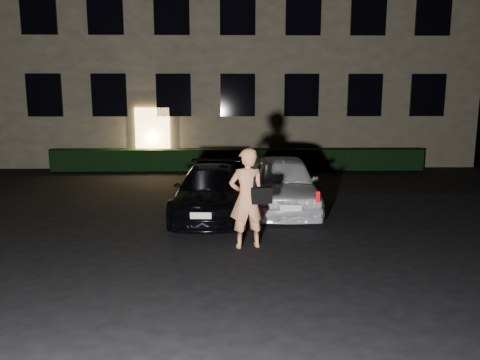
{
  "coord_description": "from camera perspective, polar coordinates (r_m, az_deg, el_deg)",
  "views": [
    {
      "loc": [
        -0.33,
        -8.36,
        2.98
      ],
      "look_at": [
        -0.1,
        2.0,
        1.11
      ],
      "focal_mm": 35.0,
      "sensor_mm": 36.0,
      "label": 1
    }
  ],
  "objects": [
    {
      "name": "hatch",
      "position": [
        12.35,
        5.21,
        -0.37
      ],
      "size": [
        1.79,
        4.25,
        1.44
      ],
      "rotation": [
        0.0,
        0.0,
        -0.02
      ],
      "color": "white",
      "rests_on": "ground"
    },
    {
      "name": "ground",
      "position": [
        8.88,
        0.95,
        -9.38
      ],
      "size": [
        80.0,
        80.0,
        0.0
      ],
      "primitive_type": "plane",
      "color": "black",
      "rests_on": "ground"
    },
    {
      "name": "man",
      "position": [
        9.19,
        0.94,
        -2.21
      ],
      "size": [
        0.9,
        0.63,
        2.0
      ],
      "rotation": [
        0.0,
        0.0,
        3.37
      ],
      "color": "#F09662",
      "rests_on": "ground"
    },
    {
      "name": "sedan",
      "position": [
        11.84,
        -3.63,
        -1.36
      ],
      "size": [
        1.91,
        4.31,
        1.21
      ],
      "rotation": [
        0.0,
        0.0,
        -0.05
      ],
      "color": "black",
      "rests_on": "ground"
    },
    {
      "name": "hedge",
      "position": [
        19.03,
        -0.25,
        2.52
      ],
      "size": [
        15.0,
        0.7,
        0.85
      ],
      "primitive_type": "cube",
      "color": "black",
      "rests_on": "ground"
    },
    {
      "name": "building",
      "position": [
        23.54,
        -0.46,
        17.61
      ],
      "size": [
        20.0,
        8.11,
        12.0
      ],
      "color": "brown",
      "rests_on": "ground"
    }
  ]
}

